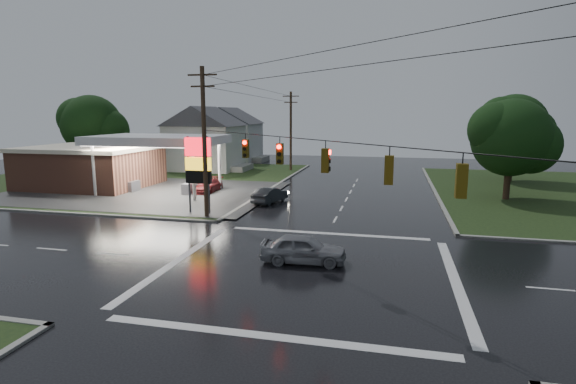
% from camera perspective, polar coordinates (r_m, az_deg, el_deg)
% --- Properties ---
extents(ground, '(120.00, 120.00, 0.00)m').
position_cam_1_polar(ground, '(22.80, 2.52, -9.82)').
color(ground, black).
rests_on(ground, ground).
extents(grass_nw, '(36.00, 36.00, 0.08)m').
position_cam_1_polar(grass_nw, '(56.31, -19.10, 1.62)').
color(grass_nw, black).
rests_on(grass_nw, ground).
extents(gas_station, '(26.20, 18.00, 5.60)m').
position_cam_1_polar(gas_station, '(50.66, -22.73, 3.37)').
color(gas_station, '#2D2D2D').
rests_on(gas_station, ground).
extents(pylon_sign, '(2.00, 0.35, 6.00)m').
position_cam_1_polar(pylon_sign, '(34.92, -11.34, 3.71)').
color(pylon_sign, '#59595E').
rests_on(pylon_sign, ground).
extents(utility_pole_nw, '(2.20, 0.32, 11.00)m').
position_cam_1_polar(utility_pole_nw, '(33.46, -10.58, 6.41)').
color(utility_pole_nw, '#382619').
rests_on(utility_pole_nw, ground).
extents(utility_pole_n, '(2.20, 0.32, 10.50)m').
position_cam_1_polar(utility_pole_n, '(60.64, 0.35, 7.89)').
color(utility_pole_n, '#382619').
rests_on(utility_pole_n, ground).
extents(traffic_signals, '(26.87, 26.87, 1.47)m').
position_cam_1_polar(traffic_signals, '(21.47, 2.69, 6.66)').
color(traffic_signals, black).
rests_on(traffic_signals, ground).
extents(house_near, '(11.05, 8.48, 8.60)m').
position_cam_1_polar(house_near, '(62.36, -10.45, 6.80)').
color(house_near, silver).
rests_on(house_near, ground).
extents(house_far, '(11.05, 8.48, 8.60)m').
position_cam_1_polar(house_far, '(73.85, -7.44, 7.36)').
color(house_far, silver).
rests_on(house_far, ground).
extents(tree_nw_behind, '(8.93, 7.60, 10.00)m').
position_cam_1_polar(tree_nw_behind, '(63.54, -23.55, 7.80)').
color(tree_nw_behind, black).
rests_on(tree_nw_behind, ground).
extents(tree_ne_near, '(7.99, 6.80, 8.98)m').
position_cam_1_polar(tree_ne_near, '(44.34, 26.63, 6.16)').
color(tree_ne_near, black).
rests_on(tree_ne_near, ground).
extents(tree_ne_far, '(8.46, 7.20, 9.80)m').
position_cam_1_polar(tree_ne_far, '(56.68, 26.88, 7.38)').
color(tree_ne_far, black).
rests_on(tree_ne_far, ground).
extents(car_north, '(2.44, 4.36, 1.36)m').
position_cam_1_polar(car_north, '(39.07, -2.32, -0.38)').
color(car_north, '#21262A').
rests_on(car_north, ground).
extents(car_crossing, '(4.57, 2.11, 1.52)m').
position_cam_1_polar(car_crossing, '(23.56, 1.96, -7.21)').
color(car_crossing, gray).
rests_on(car_crossing, ground).
extents(car_pump, '(1.86, 4.54, 1.31)m').
position_cam_1_polar(car_pump, '(44.94, -10.13, 0.81)').
color(car_pump, maroon).
rests_on(car_pump, ground).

